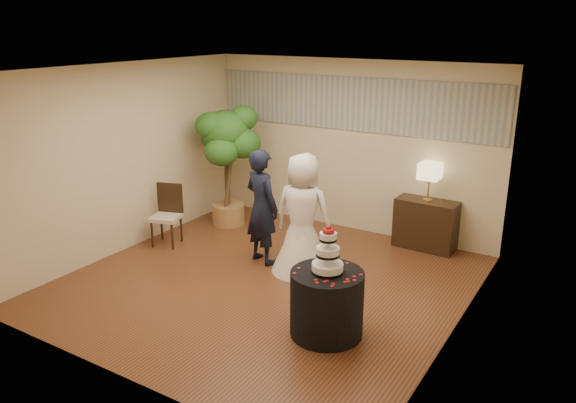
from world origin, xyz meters
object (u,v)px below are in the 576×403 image
Objects in this scene: wedding_cake at (328,249)px; ficus_tree at (227,166)px; groom at (262,207)px; table_lamp at (429,182)px; side_chair at (166,216)px; bride at (303,214)px; console at (426,224)px; cake_table at (327,303)px.

ficus_tree is (-3.13, 2.30, 0.02)m from wedding_cake.
groom reaches higher than table_lamp.
groom reaches higher than side_chair.
wedding_cake is 3.57m from side_chair.
groom is at bearing -4.07° from bride.
wedding_cake is 0.94× the size of table_lamp.
table_lamp is at bearing 0.00° from console.
console is 4.01m from side_chair.
console is 0.44× the size of ficus_tree.
groom reaches higher than console.
side_chair is at bearing -148.33° from console.
bride is 2.34m from side_chair.
bride reaches higher than table_lamp.
cake_table is 3.03m from console.
side_chair reaches higher than cake_table.
side_chair is (-3.37, 1.04, 0.10)m from cake_table.
console is 0.67m from table_lamp.
groom is at bearing 143.41° from wedding_cake.
cake_table is at bearing 0.00° from wedding_cake.
table_lamp is (0.12, 3.03, 0.68)m from cake_table.
groom is at bearing 143.41° from cake_table.
cake_table is 3.53m from side_chair.
cake_table is at bearing 160.56° from groom.
wedding_cake is (0.00, 0.00, 0.65)m from cake_table.
side_chair is at bearing -0.21° from bride.
bride is 3.10× the size of wedding_cake.
table_lamp is at bearing 12.64° from ficus_tree.
table_lamp is (0.00, 0.00, 0.67)m from console.
groom is 2.55m from table_lamp.
table_lamp reaches higher than cake_table.
side_chair is (-3.37, 1.04, -0.55)m from wedding_cake.
cake_table is 1.50× the size of wedding_cake.
wedding_cake is at bearing 160.56° from groom.
bride is 1.83× the size of console.
groom is at bearing -134.67° from console.
side_chair is (-3.49, -1.98, 0.09)m from console.
ficus_tree is at bearing 143.69° from wedding_cake.
ficus_tree reaches higher than groom.
side_chair is at bearing -150.36° from table_lamp.
groom is 1.82× the size of console.
cake_table is at bearing -35.12° from side_chair.
groom is 2.89× the size of table_lamp.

